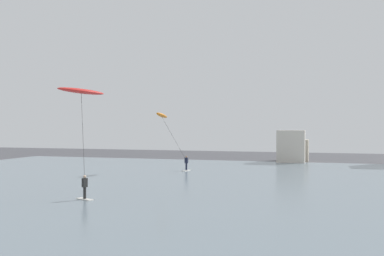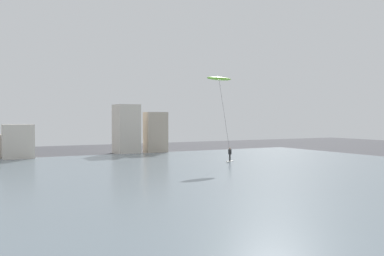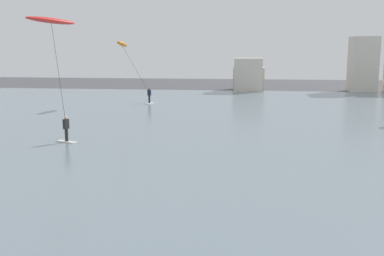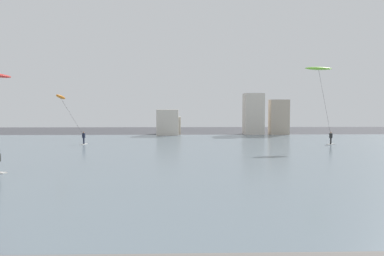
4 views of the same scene
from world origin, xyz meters
name	(u,v)px [view 3 (image 3 of 4)]	position (x,y,z in m)	size (l,w,h in m)	color
water_bay	(265,123)	(0.00, 30.37, 0.05)	(84.00, 52.00, 0.10)	slate
far_shore_buildings	(326,70)	(8.94, 57.51, 2.88)	(23.06, 5.49, 7.27)	beige
kitesurfer_red	(52,28)	(-13.97, 23.30, 7.11)	(3.74, 4.64, 7.81)	silver
kitesurfer_orange	(126,52)	(-13.65, 40.08, 5.42)	(3.22, 3.16, 6.54)	silver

